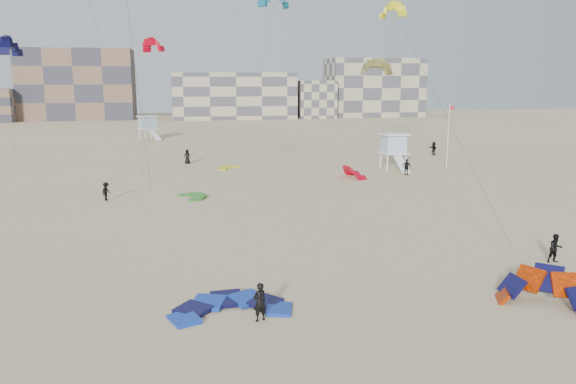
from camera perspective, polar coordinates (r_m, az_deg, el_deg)
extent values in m
plane|color=#CEB28A|center=(24.89, -0.94, -12.33)|extent=(320.00, 320.00, 0.00)
imported|color=black|center=(24.00, -2.88, -11.09)|extent=(0.72, 0.60, 1.68)
imported|color=black|center=(34.62, 25.54, -5.19)|extent=(0.82, 0.66, 1.63)
imported|color=black|center=(49.74, -17.99, 0.06)|extent=(0.99, 1.16, 1.56)
imported|color=black|center=(61.48, 11.96, 2.50)|extent=(1.04, 0.99, 1.73)
imported|color=black|center=(69.42, -10.20, 3.55)|extent=(0.95, 0.71, 1.76)
imported|color=black|center=(78.95, 14.57, 4.31)|extent=(0.69, 1.73, 1.82)
cylinder|color=#3F3F3F|center=(43.45, -14.99, 10.07)|extent=(0.79, 7.36, 16.70)
cylinder|color=#3F3F3F|center=(41.18, 12.56, 14.02)|extent=(2.53, 23.60, 22.29)
cylinder|color=#3F3F3F|center=(54.89, -17.21, 10.72)|extent=(4.71, 0.74, 17.85)
cylinder|color=#3F3F3F|center=(66.98, -5.77, 13.48)|extent=(3.64, 9.55, 23.28)
cylinder|color=#3F3F3F|center=(61.86, 12.26, 7.45)|extent=(5.22, 7.96, 10.28)
cylinder|color=#3F3F3F|center=(80.14, 11.51, 10.95)|extent=(5.51, 5.38, 17.71)
cylinder|color=#3F3F3F|center=(69.80, -26.20, 7.93)|extent=(1.31, 6.63, 12.63)
cylinder|color=#3F3F3F|center=(78.69, -2.88, 11.74)|extent=(3.68, 2.64, 19.32)
cylinder|color=#3F3F3F|center=(78.49, -12.00, 9.38)|extent=(3.72, 1.29, 13.46)
cube|color=white|center=(65.39, 10.65, 3.94)|extent=(2.80, 2.80, 0.14)
cube|color=#9CB9D5|center=(65.27, 10.68, 4.86)|extent=(2.30, 2.30, 1.98)
cube|color=white|center=(65.16, 10.71, 5.79)|extent=(2.90, 2.90, 0.16)
cube|color=white|center=(63.06, 11.49, 2.76)|extent=(1.02, 2.82, 1.64)
cube|color=white|center=(99.86, -14.04, 6.25)|extent=(3.77, 3.77, 0.14)
cube|color=#9CB9D5|center=(99.78, -14.07, 6.85)|extent=(3.10, 3.10, 1.97)
cube|color=white|center=(99.71, -14.10, 7.46)|extent=(3.90, 3.90, 0.16)
cube|color=white|center=(97.30, -14.10, 5.56)|extent=(2.25, 2.91, 1.63)
cylinder|color=white|center=(67.85, 15.95, 5.51)|extent=(0.09, 0.09, 7.37)
cube|color=red|center=(67.75, 16.31, 8.22)|extent=(0.55, 0.02, 0.37)
cube|color=brown|center=(158.66, -20.52, 10.20)|extent=(28.00, 14.00, 18.00)
cube|color=tan|center=(153.16, -5.58, 9.71)|extent=(32.00, 16.00, 12.00)
cube|color=tan|center=(163.61, 8.67, 10.43)|extent=(26.00, 14.00, 16.00)
cube|color=tan|center=(154.77, 2.74, 9.39)|extent=(10.00, 10.00, 10.00)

